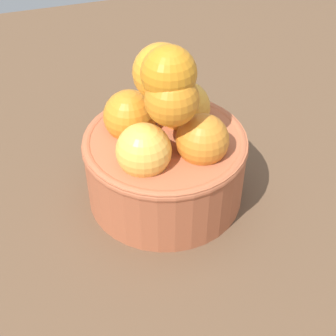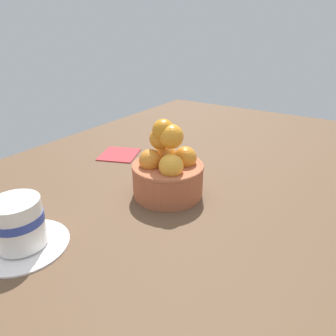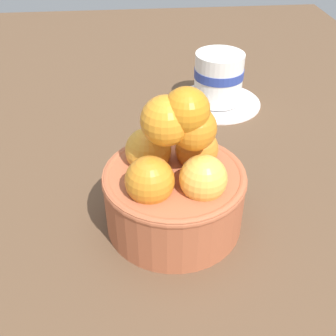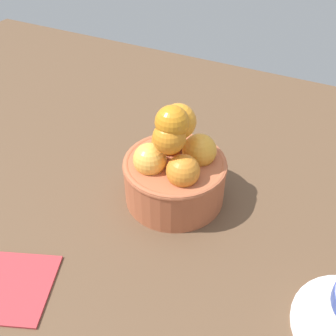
# 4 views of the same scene
# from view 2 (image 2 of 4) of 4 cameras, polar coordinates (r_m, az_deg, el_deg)

# --- Properties ---
(ground_plane) EXTENTS (1.59, 0.93, 0.04)m
(ground_plane) POSITION_cam_2_polar(r_m,az_deg,el_deg) (0.63, -0.04, -6.49)
(ground_plane) COLOR brown
(terracotta_bowl) EXTENTS (0.14, 0.14, 0.16)m
(terracotta_bowl) POSITION_cam_2_polar(r_m,az_deg,el_deg) (0.60, -0.05, -0.27)
(terracotta_bowl) COLOR #AD5938
(terracotta_bowl) RESTS_ON ground_plane
(coffee_cup) EXTENTS (0.14, 0.14, 0.08)m
(coffee_cup) POSITION_cam_2_polar(r_m,az_deg,el_deg) (0.51, -26.31, -9.86)
(coffee_cup) COLOR white
(coffee_cup) RESTS_ON ground_plane
(folded_napkin) EXTENTS (0.13, 0.12, 0.01)m
(folded_napkin) POSITION_cam_2_polar(r_m,az_deg,el_deg) (0.82, -9.21, 2.65)
(folded_napkin) COLOR #B23338
(folded_napkin) RESTS_ON ground_plane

